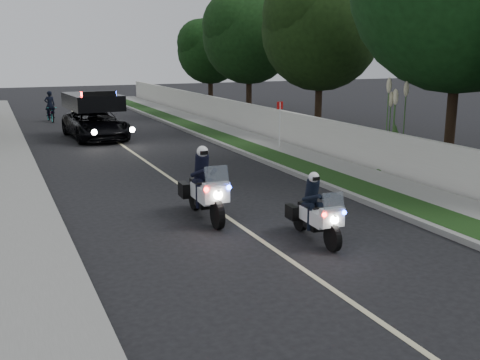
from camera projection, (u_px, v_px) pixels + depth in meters
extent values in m
plane|color=black|center=(260.00, 240.00, 12.80)|extent=(120.00, 120.00, 0.00)
cube|color=gray|center=(243.00, 153.00, 23.30)|extent=(0.20, 60.00, 0.15)
cube|color=#193814|center=(258.00, 151.00, 23.58)|extent=(1.20, 60.00, 0.16)
cube|color=gray|center=(285.00, 149.00, 24.10)|extent=(1.40, 60.00, 0.16)
cube|color=beige|center=(305.00, 132.00, 24.34)|extent=(0.22, 60.00, 1.50)
cube|color=gray|center=(35.00, 169.00, 20.04)|extent=(0.20, 60.00, 0.15)
cube|color=gray|center=(2.00, 172.00, 19.60)|extent=(2.00, 60.00, 0.16)
cube|color=#BFB78C|center=(147.00, 162.00, 21.69)|extent=(0.12, 50.00, 0.01)
imported|color=black|center=(96.00, 139.00, 27.49)|extent=(2.77, 5.39, 2.55)
imported|color=black|center=(51.00, 122.00, 34.03)|extent=(0.80, 1.79, 0.91)
imported|color=black|center=(51.00, 122.00, 34.03)|extent=(0.62, 0.44, 1.65)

